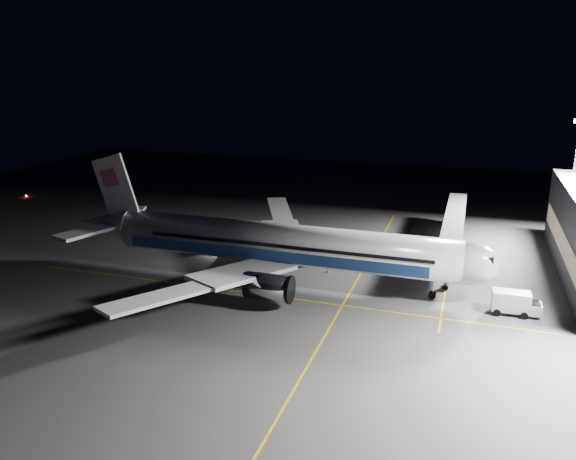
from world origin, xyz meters
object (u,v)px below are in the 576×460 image
(floodlight_mast_north, at_px, (574,170))
(safety_cone_c, at_px, (328,270))
(safety_cone_a, at_px, (243,262))
(service_truck, at_px, (515,303))
(jet_bridge, at_px, (453,228))
(safety_cone_b, at_px, (292,268))
(airliner, at_px, (275,244))
(baggage_tug, at_px, (226,245))

(floodlight_mast_north, distance_m, safety_cone_c, 45.62)
(safety_cone_a, bearing_deg, floodlight_mast_north, 30.07)
(service_truck, relative_size, safety_cone_a, 10.13)
(jet_bridge, xyz_separation_m, safety_cone_b, (-21.90, -14.06, -4.24))
(airliner, xyz_separation_m, baggage_tug, (-11.84, 9.64, -4.36))
(airliner, xyz_separation_m, service_truck, (31.40, -1.98, -3.62))
(service_truck, bearing_deg, safety_cone_a, 168.34)
(floodlight_mast_north, height_order, service_truck, floodlight_mast_north)
(jet_bridge, bearing_deg, service_truck, -67.43)
(jet_bridge, relative_size, baggage_tug, 11.99)
(jet_bridge, xyz_separation_m, safety_cone_a, (-29.73, -13.70, -4.30))
(jet_bridge, height_order, floodlight_mast_north, floodlight_mast_north)
(jet_bridge, distance_m, service_truck, 21.91)
(airliner, bearing_deg, safety_cone_a, 146.77)
(service_truck, height_order, safety_cone_a, service_truck)
(baggage_tug, relative_size, safety_cone_c, 5.31)
(airliner, relative_size, safety_cone_b, 90.74)
(service_truck, height_order, safety_cone_c, service_truck)
(airliner, distance_m, jet_bridge, 29.31)
(floodlight_mast_north, relative_size, service_truck, 3.60)
(airliner, xyz_separation_m, floodlight_mast_north, (41.08, 31.99, 7.21))
(jet_bridge, xyz_separation_m, baggage_tug, (-34.91, -8.42, -3.77))
(airliner, distance_m, service_truck, 31.67)
(floodlight_mast_north, bearing_deg, safety_cone_b, -144.95)
(jet_bridge, height_order, service_truck, jet_bridge)
(jet_bridge, bearing_deg, floodlight_mast_north, 37.74)
(baggage_tug, relative_size, safety_cone_a, 5.06)
(jet_bridge, relative_size, safety_cone_c, 63.63)
(safety_cone_c, bearing_deg, jet_bridge, 38.40)
(airliner, xyz_separation_m, safety_cone_b, (1.18, 4.00, -4.82))
(jet_bridge, bearing_deg, airliner, -141.96)
(jet_bridge, distance_m, safety_cone_a, 33.01)
(floodlight_mast_north, bearing_deg, airliner, -142.09)
(floodlight_mast_north, height_order, safety_cone_a, floodlight_mast_north)
(safety_cone_a, bearing_deg, baggage_tug, 134.48)
(jet_bridge, relative_size, safety_cone_b, 50.77)
(jet_bridge, height_order, safety_cone_c, jet_bridge)
(airliner, bearing_deg, jet_bridge, 38.04)
(service_truck, relative_size, safety_cone_c, 10.62)
(jet_bridge, height_order, safety_cone_a, jet_bridge)
(baggage_tug, bearing_deg, airliner, -21.82)
(baggage_tug, bearing_deg, jet_bridge, 30.89)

